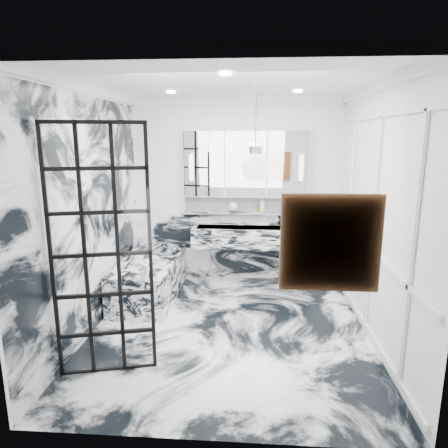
# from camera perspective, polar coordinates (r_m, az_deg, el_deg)

# --- Properties ---
(floor) EXTENTS (3.60, 3.60, 0.00)m
(floor) POSITION_cam_1_polar(r_m,az_deg,el_deg) (4.91, 0.67, -14.66)
(floor) COLOR white
(floor) RESTS_ON ground
(ceiling) EXTENTS (3.60, 3.60, 0.00)m
(ceiling) POSITION_cam_1_polar(r_m,az_deg,el_deg) (4.40, 0.77, 19.79)
(ceiling) COLOR white
(ceiling) RESTS_ON wall_back
(wall_back) EXTENTS (3.60, 0.00, 3.60)m
(wall_back) POSITION_cam_1_polar(r_m,az_deg,el_deg) (6.22, 1.73, 4.74)
(wall_back) COLOR white
(wall_back) RESTS_ON floor
(wall_front) EXTENTS (3.60, 0.00, 3.60)m
(wall_front) POSITION_cam_1_polar(r_m,az_deg,el_deg) (2.71, -1.59, -5.66)
(wall_front) COLOR white
(wall_front) RESTS_ON floor
(wall_left) EXTENTS (0.00, 3.60, 3.60)m
(wall_left) POSITION_cam_1_polar(r_m,az_deg,el_deg) (4.81, -18.66, 1.77)
(wall_left) COLOR white
(wall_left) RESTS_ON floor
(wall_right) EXTENTS (0.00, 3.60, 3.60)m
(wall_right) POSITION_cam_1_polar(r_m,az_deg,el_deg) (4.64, 20.87, 1.21)
(wall_right) COLOR white
(wall_right) RESTS_ON floor
(marble_clad_back) EXTENTS (3.18, 0.05, 1.05)m
(marble_clad_back) POSITION_cam_1_polar(r_m,az_deg,el_deg) (6.38, 1.67, -3.11)
(marble_clad_back) COLOR white
(marble_clad_back) RESTS_ON floor
(marble_clad_left) EXTENTS (0.02, 3.56, 2.68)m
(marble_clad_left) POSITION_cam_1_polar(r_m,az_deg,el_deg) (4.82, -18.45, 1.07)
(marble_clad_left) COLOR white
(marble_clad_left) RESTS_ON floor
(panel_molding) EXTENTS (0.03, 3.40, 2.30)m
(panel_molding) POSITION_cam_1_polar(r_m,az_deg,el_deg) (4.65, 20.54, 0.01)
(panel_molding) COLOR white
(panel_molding) RESTS_ON floor
(soap_bottle_a) EXTENTS (0.10, 0.10, 0.22)m
(soap_bottle_a) POSITION_cam_1_polar(r_m,az_deg,el_deg) (6.16, 5.49, 2.73)
(soap_bottle_a) COLOR #8C5919
(soap_bottle_a) RESTS_ON ledge
(soap_bottle_b) EXTENTS (0.11, 0.11, 0.18)m
(soap_bottle_b) POSITION_cam_1_polar(r_m,az_deg,el_deg) (6.18, 8.80, 2.48)
(soap_bottle_b) COLOR #4C4C51
(soap_bottle_b) RESTS_ON ledge
(soap_bottle_c) EXTENTS (0.13, 0.13, 0.15)m
(soap_bottle_c) POSITION_cam_1_polar(r_m,az_deg,el_deg) (6.20, 9.89, 2.30)
(soap_bottle_c) COLOR silver
(soap_bottle_c) RESTS_ON ledge
(face_pot) EXTENTS (0.14, 0.14, 0.14)m
(face_pot) POSITION_cam_1_polar(r_m,az_deg,el_deg) (6.17, 1.31, 2.47)
(face_pot) COLOR white
(face_pot) RESTS_ON ledge
(amber_bottle) EXTENTS (0.04, 0.04, 0.10)m
(amber_bottle) POSITION_cam_1_polar(r_m,az_deg,el_deg) (6.17, 4.77, 2.19)
(amber_bottle) COLOR #8C5919
(amber_bottle) RESTS_ON ledge
(flower_vase) EXTENTS (0.09, 0.09, 0.12)m
(flower_vase) POSITION_cam_1_polar(r_m,az_deg,el_deg) (4.91, -11.26, -7.18)
(flower_vase) COLOR silver
(flower_vase) RESTS_ON bathtub
(crittall_door) EXTENTS (0.86, 0.25, 2.36)m
(crittall_door) POSITION_cam_1_polar(r_m,az_deg,el_deg) (3.83, -17.08, -4.19)
(crittall_door) COLOR black
(crittall_door) RESTS_ON floor
(artwork) EXTENTS (0.56, 0.05, 0.56)m
(artwork) POSITION_cam_1_polar(r_m,az_deg,el_deg) (2.74, 14.94, -2.64)
(artwork) COLOR #BC6413
(artwork) RESTS_ON wall_front
(pendant_light) EXTENTS (0.22, 0.22, 0.22)m
(pendant_light) POSITION_cam_1_polar(r_m,az_deg,el_deg) (3.25, 4.48, 8.04)
(pendant_light) COLOR white
(pendant_light) RESTS_ON ceiling
(trough_sink) EXTENTS (1.60, 0.45, 0.30)m
(trough_sink) POSITION_cam_1_polar(r_m,az_deg,el_deg) (6.11, 2.99, -1.84)
(trough_sink) COLOR silver
(trough_sink) RESTS_ON wall_back
(ledge) EXTENTS (1.90, 0.14, 0.04)m
(ledge) POSITION_cam_1_polar(r_m,az_deg,el_deg) (6.19, 3.06, 1.59)
(ledge) COLOR silver
(ledge) RESTS_ON wall_back
(subway_tile) EXTENTS (1.90, 0.03, 0.23)m
(subway_tile) POSITION_cam_1_polar(r_m,az_deg,el_deg) (6.23, 3.09, 2.92)
(subway_tile) COLOR white
(subway_tile) RESTS_ON wall_back
(mirror_cabinet) EXTENTS (1.90, 0.16, 1.00)m
(mirror_cabinet) POSITION_cam_1_polar(r_m,az_deg,el_deg) (6.10, 3.15, 8.53)
(mirror_cabinet) COLOR white
(mirror_cabinet) RESTS_ON wall_back
(sconce_left) EXTENTS (0.07, 0.07, 0.40)m
(sconce_left) POSITION_cam_1_polar(r_m,az_deg,el_deg) (6.08, -4.71, 8.12)
(sconce_left) COLOR white
(sconce_left) RESTS_ON mirror_cabinet
(sconce_right) EXTENTS (0.07, 0.07, 0.40)m
(sconce_right) POSITION_cam_1_polar(r_m,az_deg,el_deg) (6.05, 10.99, 7.91)
(sconce_right) COLOR white
(sconce_right) RESTS_ON mirror_cabinet
(bathtub) EXTENTS (0.75, 1.65, 0.55)m
(bathtub) POSITION_cam_1_polar(r_m,az_deg,el_deg) (5.79, -10.55, -7.56)
(bathtub) COLOR silver
(bathtub) RESTS_ON floor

